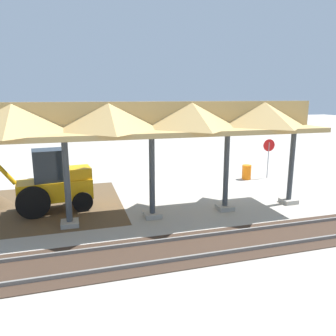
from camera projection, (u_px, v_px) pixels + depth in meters
The scene contains 7 objects.
ground_plane at pixel (223, 185), 19.14m from camera, with size 120.00×120.00×0.00m, color #9E998E.
dirt_work_zone at pixel (23, 208), 15.28m from camera, with size 9.01×7.00×0.01m, color brown.
platform_canopy at pixel (151, 120), 13.23m from camera, with size 14.88×3.20×4.90m.
rail_tracks at pixel (305, 232), 12.47m from camera, with size 60.00×2.58×0.15m.
stop_sign at pixel (269, 150), 20.47m from camera, with size 0.76×0.09×2.48m.
backhoe at pixel (51, 184), 14.69m from camera, with size 5.44×2.04×2.82m.
traffic_barrel at pixel (247, 172), 20.46m from camera, with size 0.56×0.56×0.90m, color orange.
Camera 1 is at (8.30, 16.81, 5.12)m, focal length 35.00 mm.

